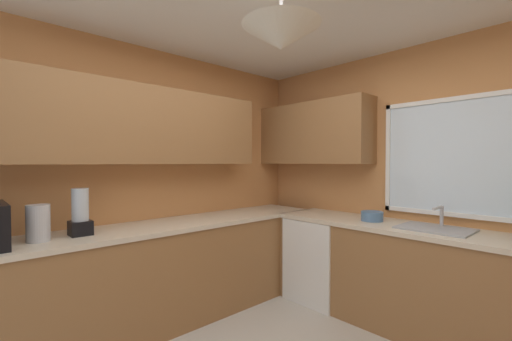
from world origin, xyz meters
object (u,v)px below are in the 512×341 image
object	(u,v)px
dishwasher	(322,258)
kettle	(38,223)
sink_assembly	(435,228)
bowl	(372,216)
blender_appliance	(80,214)

from	to	relation	value
dishwasher	kettle	distance (m)	2.62
sink_assembly	bowl	size ratio (longest dim) A/B	2.68
dishwasher	blender_appliance	distance (m)	2.37
kettle	blender_appliance	world-z (taller)	blender_appliance
sink_assembly	bowl	distance (m)	0.56
kettle	bowl	bearing A→B (deg)	64.41
sink_assembly	blender_appliance	size ratio (longest dim) A/B	1.51
dishwasher	blender_appliance	xyz separation A→B (m)	(-0.66, -2.19, 0.64)
kettle	bowl	size ratio (longest dim) A/B	1.28
dishwasher	kettle	xyz separation A→B (m)	(-0.64, -2.46, 0.61)
kettle	bowl	distance (m)	2.77
bowl	blender_appliance	xyz separation A→B (m)	(-1.21, -2.22, 0.12)
sink_assembly	bowl	bearing A→B (deg)	-179.27
dishwasher	sink_assembly	size ratio (longest dim) A/B	1.59
dishwasher	blender_appliance	bearing A→B (deg)	-106.78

